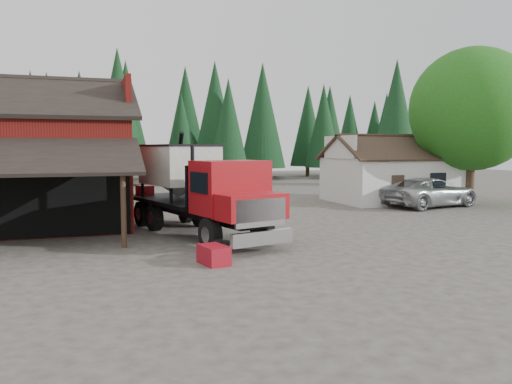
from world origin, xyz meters
name	(u,v)px	position (x,y,z in m)	size (l,w,h in m)	color
ground	(286,249)	(0.00, 0.00, 0.00)	(120.00, 120.00, 0.00)	#433E35
farmhouse	(391,177)	(13.00, 13.00, 1.67)	(8.60, 6.42, 4.65)	silver
deciduous_tree	(472,114)	(17.01, 9.97, 5.91)	(8.00, 8.00, 10.20)	#382619
conifer_backdrop	(152,180)	(0.00, 42.00, 0.00)	(76.00, 16.00, 16.00)	black
near_pine_b	(229,125)	(6.00, 30.00, 5.89)	(3.96, 3.96, 10.40)	#382619
near_pine_c	(396,116)	(22.00, 26.00, 6.89)	(4.84, 4.84, 12.40)	#382619
near_pine_d	(118,110)	(-4.00, 34.00, 7.39)	(5.28, 5.28, 13.40)	#382619
feed_truck	(197,186)	(-2.46, 4.03, 2.08)	(5.13, 10.19, 4.45)	black
silver_car	(430,192)	(13.52, 9.45, 0.91)	(3.03, 6.57, 1.83)	#B5B7BD
equip_box	(214,255)	(-3.08, -1.52, 0.30)	(0.70, 1.10, 0.60)	maroon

